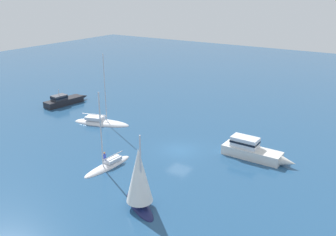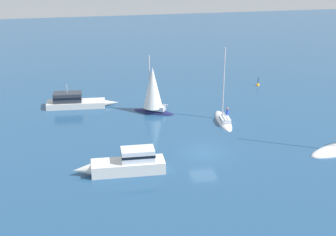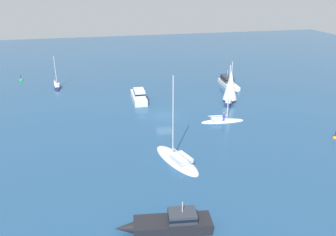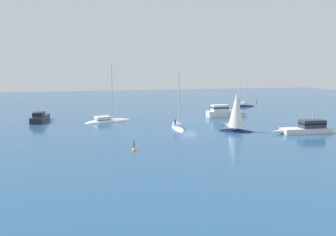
{
  "view_description": "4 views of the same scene",
  "coord_description": "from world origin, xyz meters",
  "views": [
    {
      "loc": [
        -19.88,
        33.05,
        17.7
      ],
      "look_at": [
        2.82,
        -1.88,
        2.86
      ],
      "focal_mm": 39.28,
      "sensor_mm": 36.0,
      "label": 1
    },
    {
      "loc": [
        -11.13,
        -41.32,
        20.27
      ],
      "look_at": [
        -2.26,
        6.84,
        1.11
      ],
      "focal_mm": 52.17,
      "sensor_mm": 36.0,
      "label": 2
    },
    {
      "loc": [
        46.13,
        -10.37,
        18.84
      ],
      "look_at": [
        6.38,
        -0.97,
        2.22
      ],
      "focal_mm": 36.34,
      "sensor_mm": 36.0,
      "label": 3
    },
    {
      "loc": [
        18.56,
        57.48,
        9.16
      ],
      "look_at": [
        4.15,
        1.47,
        0.75
      ],
      "focal_mm": 38.04,
      "sensor_mm": 36.0,
      "label": 4
    }
  ],
  "objects": [
    {
      "name": "motor_cruiser_1",
      "position": [
        -12.2,
        15.28,
        0.73
      ],
      "size": [
        8.68,
        2.51,
        2.94
      ],
      "rotation": [
        0.0,
        0.0,
        6.22
      ],
      "color": "silver",
      "rests_on": "ground"
    },
    {
      "name": "sloop_1",
      "position": [
        -18.48,
        -16.55,
        0.14
      ],
      "size": [
        5.14,
        1.52,
        6.29
      ],
      "rotation": [
        0.0,
        0.0,
        3.21
      ],
      "color": "#191E4C",
      "rests_on": "ground"
    },
    {
      "name": "ground_plane",
      "position": [
        0.0,
        0.0,
        0.0
      ],
      "size": [
        160.0,
        160.0,
        0.0
      ],
      "primitive_type": "plane",
      "color": "navy"
    },
    {
      "name": "sloop",
      "position": [
        -3.13,
        11.71,
        2.5
      ],
      "size": [
        5.04,
        3.76,
        7.14
      ],
      "rotation": [
        0.0,
        0.0,
        2.61
      ],
      "color": "#191E4C",
      "rests_on": "ground"
    },
    {
      "name": "mooring_buoy",
      "position": [
        -25.5,
        -23.99,
        0.01
      ],
      "size": [
        0.72,
        0.72,
        1.43
      ],
      "color": "green",
      "rests_on": "ground"
    },
    {
      "name": "sailboat",
      "position": [
        13.7,
        -1.68,
        0.09
      ],
      "size": [
        8.33,
        4.64,
        10.2
      ],
      "rotation": [
        0.0,
        0.0,
        3.45
      ],
      "color": "white",
      "rests_on": "ground"
    },
    {
      "name": "launch",
      "position": [
        -7.69,
        -2.71,
        0.86
      ],
      "size": [
        8.07,
        2.19,
        2.22
      ],
      "rotation": [
        0.0,
        0.0,
        3.12
      ],
      "color": "silver",
      "rests_on": "ground"
    },
    {
      "name": "motor_cruiser",
      "position": [
        24.62,
        -5.08,
        0.67
      ],
      "size": [
        2.79,
        7.9,
        2.64
      ],
      "rotation": [
        0.0,
        0.0,
        4.58
      ],
      "color": "black",
      "rests_on": "ground"
    },
    {
      "name": "yacht",
      "position": [
        4.2,
        7.52,
        0.17
      ],
      "size": [
        1.87,
        6.37,
        8.59
      ],
      "rotation": [
        0.0,
        0.0,
        1.5
      ],
      "color": "white",
      "rests_on": "ground"
    },
    {
      "name": "channel_buoy",
      "position": [
        12.67,
        19.58,
        0.03
      ],
      "size": [
        0.52,
        0.52,
        1.41
      ],
      "color": "orange",
      "rests_on": "ground"
    }
  ]
}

